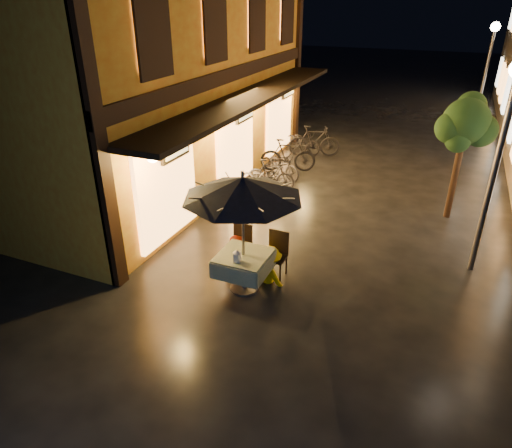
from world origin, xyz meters
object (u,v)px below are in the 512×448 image
at_px(patio_umbrella, 243,188).
at_px(person_orange, 235,237).
at_px(bicycle_0, 264,181).
at_px(cafe_table, 244,263).
at_px(streetlamp_near, 504,133).
at_px(person_yellow, 269,249).
at_px(table_lantern, 237,255).

relative_size(patio_umbrella, person_orange, 1.61).
relative_size(patio_umbrella, bicycle_0, 1.47).
distance_m(cafe_table, person_orange, 0.78).
relative_size(streetlamp_near, bicycle_0, 2.53).
bearing_deg(streetlamp_near, person_orange, -156.76).
height_order(cafe_table, patio_umbrella, patio_umbrella).
relative_size(cafe_table, patio_umbrella, 0.40).
height_order(streetlamp_near, person_yellow, streetlamp_near).
bearing_deg(person_yellow, table_lantern, 81.72).
distance_m(person_yellow, bicycle_0, 4.36).
height_order(streetlamp_near, person_orange, streetlamp_near).
xyz_separation_m(streetlamp_near, patio_umbrella, (-4.10, -2.56, -0.77)).
bearing_deg(patio_umbrella, bicycle_0, 107.75).
height_order(streetlamp_near, patio_umbrella, streetlamp_near).
relative_size(table_lantern, person_orange, 0.16).
bearing_deg(person_orange, cafe_table, 109.16).
bearing_deg(person_yellow, bicycle_0, -52.01).
xyz_separation_m(cafe_table, patio_umbrella, (0.00, -0.00, 1.56)).
bearing_deg(table_lantern, person_orange, 118.44).
xyz_separation_m(streetlamp_near, bicycle_0, (-5.53, 1.92, -2.48)).
bearing_deg(person_yellow, person_orange, 7.40).
bearing_deg(streetlamp_near, cafe_table, -148.02).
relative_size(cafe_table, bicycle_0, 0.59).
relative_size(person_yellow, bicycle_0, 0.86).
distance_m(cafe_table, bicycle_0, 4.70).
bearing_deg(patio_umbrella, person_orange, 128.57).
xyz_separation_m(cafe_table, table_lantern, (0.00, -0.28, 0.33)).
distance_m(patio_umbrella, person_orange, 1.58).
bearing_deg(bicycle_0, patio_umbrella, -146.12).
xyz_separation_m(streetlamp_near, cafe_table, (-4.10, -2.56, -2.33)).
bearing_deg(person_yellow, patio_umbrella, 71.33).
xyz_separation_m(streetlamp_near, table_lantern, (-4.10, -2.84, -2.00)).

